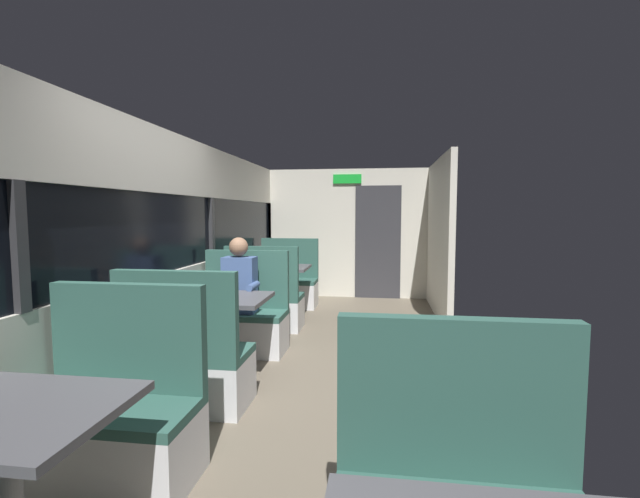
# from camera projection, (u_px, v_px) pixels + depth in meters

# --- Properties ---
(ground_plane) EXTENTS (3.30, 9.20, 0.02)m
(ground_plane) POSITION_uv_depth(u_px,v_px,m) (310.00, 390.00, 3.72)
(ground_plane) COLOR #665B4C
(carriage_window_panel_left) EXTENTS (0.09, 8.48, 2.30)m
(carriage_window_panel_left) POSITION_uv_depth(u_px,v_px,m) (148.00, 259.00, 3.83)
(carriage_window_panel_left) COLOR beige
(carriage_window_panel_left) RESTS_ON ground_plane
(carriage_end_bulkhead) EXTENTS (2.90, 0.11, 2.30)m
(carriage_end_bulkhead) POSITION_uv_depth(u_px,v_px,m) (350.00, 234.00, 7.76)
(carriage_end_bulkhead) COLOR beige
(carriage_end_bulkhead) RESTS_ON ground_plane
(carriage_aisle_panel_right) EXTENTS (0.08, 2.40, 2.30)m
(carriage_aisle_panel_right) POSITION_uv_depth(u_px,v_px,m) (439.00, 238.00, 6.39)
(carriage_aisle_panel_right) COLOR beige
(carriage_aisle_panel_right) RESTS_ON ground_plane
(dining_table_near_window) EXTENTS (0.90, 0.70, 0.74)m
(dining_table_near_window) POSITION_uv_depth(u_px,v_px,m) (5.00, 432.00, 1.73)
(dining_table_near_window) COLOR #9E9EA3
(dining_table_near_window) RESTS_ON ground_plane
(bench_near_window_facing_entry) EXTENTS (0.95, 0.50, 1.10)m
(bench_near_window_facing_entry) POSITION_uv_depth(u_px,v_px,m) (114.00, 423.00, 2.44)
(bench_near_window_facing_entry) COLOR silver
(bench_near_window_facing_entry) RESTS_ON ground_plane
(dining_table_mid_window) EXTENTS (0.90, 0.70, 0.74)m
(dining_table_mid_window) POSITION_uv_depth(u_px,v_px,m) (219.00, 307.00, 4.02)
(dining_table_mid_window) COLOR #9E9EA3
(dining_table_mid_window) RESTS_ON ground_plane
(bench_mid_window_facing_end) EXTENTS (0.95, 0.50, 1.10)m
(bench_mid_window_facing_end) POSITION_uv_depth(u_px,v_px,m) (187.00, 366.00, 3.36)
(bench_mid_window_facing_end) COLOR silver
(bench_mid_window_facing_end) RESTS_ON ground_plane
(bench_mid_window_facing_entry) EXTENTS (0.95, 0.50, 1.10)m
(bench_mid_window_facing_entry) POSITION_uv_depth(u_px,v_px,m) (243.00, 321.00, 4.74)
(bench_mid_window_facing_entry) COLOR silver
(bench_mid_window_facing_entry) RESTS_ON ground_plane
(dining_table_far_window) EXTENTS (0.90, 0.70, 0.74)m
(dining_table_far_window) POSITION_uv_depth(u_px,v_px,m) (278.00, 273.00, 6.31)
(dining_table_far_window) COLOR #9E9EA3
(dining_table_far_window) RESTS_ON ground_plane
(bench_far_window_facing_end) EXTENTS (0.95, 0.50, 1.10)m
(bench_far_window_facing_end) POSITION_uv_depth(u_px,v_px,m) (265.00, 304.00, 5.65)
(bench_far_window_facing_end) COLOR silver
(bench_far_window_facing_end) RESTS_ON ground_plane
(bench_far_window_facing_entry) EXTENTS (0.95, 0.50, 1.10)m
(bench_far_window_facing_entry) POSITION_uv_depth(u_px,v_px,m) (288.00, 286.00, 7.03)
(bench_far_window_facing_entry) COLOR silver
(bench_far_window_facing_entry) RESTS_ON ground_plane
(seated_passenger) EXTENTS (0.47, 0.55, 1.26)m
(seated_passenger) POSITION_uv_depth(u_px,v_px,m) (241.00, 304.00, 4.65)
(seated_passenger) COLOR #26262D
(seated_passenger) RESTS_ON ground_plane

